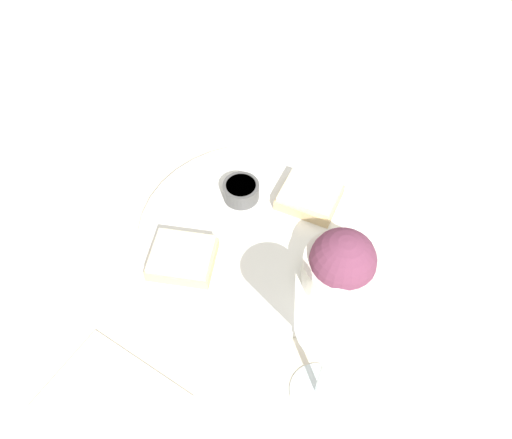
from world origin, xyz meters
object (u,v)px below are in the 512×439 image
Objects in this scene: cheese_toast_far at (310,196)px; salad_bowl at (342,265)px; sauce_ramekin at (241,190)px; cheese_toast_near at (182,258)px; napkin at (111,402)px; wine_glass at (330,349)px.

salad_bowl is at bearing -68.59° from cheese_toast_far.
cheese_toast_far is at bearing 3.01° from sauce_ramekin.
cheese_toast_far is (0.16, 0.14, 0.00)m from cheese_toast_near.
cheese_toast_near is 0.46× the size of napkin.
cheese_toast_near is 0.85× the size of cheese_toast_far.
cheese_toast_near is (-0.06, -0.13, -0.00)m from sauce_ramekin.
napkin is at bearing -122.05° from cheese_toast_far.
sauce_ramekin is 0.30× the size of wine_glass.
wine_glass is (-0.02, -0.15, 0.08)m from salad_bowl.
sauce_ramekin is 0.34m from napkin.
sauce_ramekin is 0.14m from cheese_toast_near.
cheese_toast_near is 0.48× the size of wine_glass.
sauce_ramekin is 0.63× the size of cheese_toast_near.
cheese_toast_far is 0.30m from wine_glass.
cheese_toast_near is 0.27m from wine_glass.
wine_glass is at bearing -63.37° from sauce_ramekin.
sauce_ramekin is (-0.15, 0.12, -0.02)m from salad_bowl.
salad_bowl is at bearing -38.75° from sauce_ramekin.
wine_glass reaches higher than cheese_toast_near.
wine_glass is (0.03, -0.28, 0.10)m from cheese_toast_far.
sauce_ramekin reaches higher than cheese_toast_near.
salad_bowl reaches higher than cheese_toast_near.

